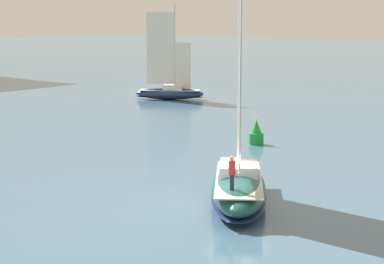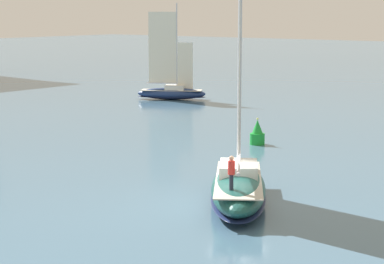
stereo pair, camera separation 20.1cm
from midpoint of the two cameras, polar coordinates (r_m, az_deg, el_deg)
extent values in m
plane|color=#42667F|center=(38.57, 3.69, -5.50)|extent=(400.00, 400.00, 0.00)
ellipsoid|color=#194C47|center=(38.37, 3.70, -4.29)|extent=(9.71, 7.81, 1.68)
ellipsoid|color=#19234C|center=(38.48, 3.70, -4.96)|extent=(9.81, 7.88, 0.20)
cube|color=#BCB7A8|center=(38.26, 3.71, -3.58)|extent=(8.48, 6.78, 0.06)
cube|color=silver|center=(38.66, 3.72, -2.88)|extent=(3.37, 3.15, 0.69)
cylinder|color=silver|center=(38.17, 3.81, 5.79)|extent=(0.20, 0.20, 12.32)
cylinder|color=silver|center=(36.65, 3.73, -2.52)|extent=(3.77, 2.62, 0.17)
cube|color=silver|center=(36.14, 3.81, 5.40)|extent=(3.40, 2.31, 10.10)
cube|color=silver|center=(39.60, 3.76, 1.88)|extent=(1.81, 1.23, 6.78)
cylinder|color=#232838|center=(35.28, 3.18, -3.91)|extent=(0.28, 0.28, 0.85)
cylinder|color=red|center=(35.11, 3.19, -2.72)|extent=(0.47, 0.47, 0.65)
sphere|color=tan|center=(35.02, 3.20, -2.01)|extent=(0.24, 0.24, 0.24)
ellipsoid|color=navy|center=(83.60, -1.50, 2.94)|extent=(5.76, 7.68, 1.30)
ellipsoid|color=#19234C|center=(83.64, -1.50, 2.70)|extent=(5.82, 7.76, 0.16)
cube|color=beige|center=(83.55, -1.50, 3.21)|extent=(4.99, 6.72, 0.06)
cube|color=silver|center=(83.47, -1.24, 3.41)|extent=(2.39, 2.61, 0.54)
cylinder|color=silver|center=(83.10, -1.10, 6.51)|extent=(0.15, 0.15, 9.58)
cylinder|color=silver|center=(83.65, -2.26, 3.76)|extent=(1.87, 3.03, 0.13)
cube|color=silver|center=(83.34, -2.18, 6.44)|extent=(1.65, 2.74, 7.85)
cube|color=silver|center=(83.10, -0.45, 5.02)|extent=(0.88, 1.46, 5.27)
cylinder|color=green|center=(55.59, 5.10, -0.53)|extent=(1.10, 1.10, 0.82)
cone|color=green|center=(55.45, 5.11, 0.41)|extent=(0.82, 0.82, 1.01)
sphere|color=#F2F266|center=(55.36, 5.12, 1.00)|extent=(0.16, 0.16, 0.16)
camera|label=1|loc=(0.10, -89.85, 0.02)|focal=70.00mm
camera|label=2|loc=(0.10, 90.15, -0.02)|focal=70.00mm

